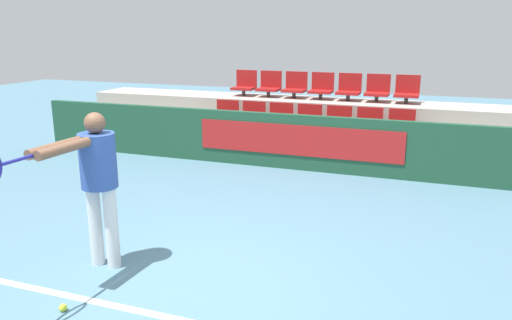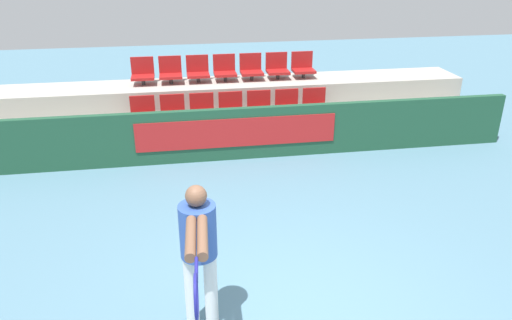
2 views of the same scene
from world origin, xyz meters
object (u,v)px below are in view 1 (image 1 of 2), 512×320
object	(u,v)px
stadium_chair_8	(269,86)
stadium_chair_10	(322,88)
tennis_ball	(63,308)
stadium_chair_6	(401,127)
stadium_chair_13	(407,91)
stadium_chair_5	(369,125)
stadium_chair_9	(295,87)
stadium_chair_1	(252,117)
tennis_player	(94,174)
stadium_chair_0	(226,116)
stadium_chair_3	(308,121)
stadium_chair_2	(280,119)
stadium_chair_11	(349,89)
stadium_chair_7	(245,85)
stadium_chair_4	(338,123)
stadium_chair_12	(377,90)

from	to	relation	value
stadium_chair_8	stadium_chair_10	size ratio (longest dim) A/B	1.00
tennis_ball	stadium_chair_6	bearing A→B (deg)	67.80
stadium_chair_10	stadium_chair_13	world-z (taller)	same
stadium_chair_5	stadium_chair_9	xyz separation A→B (m)	(-1.59, 1.01, 0.48)
stadium_chair_9	stadium_chair_1	bearing A→B (deg)	-117.84
stadium_chair_1	stadium_chair_5	xyz separation A→B (m)	(2.13, 0.00, 0.00)
stadium_chair_1	tennis_player	xyz separation A→B (m)	(0.19, -4.82, 0.26)
stadium_chair_5	stadium_chair_10	world-z (taller)	stadium_chair_10
stadium_chair_0	tennis_player	xyz separation A→B (m)	(0.73, -4.82, 0.26)
stadium_chair_6	stadium_chair_9	bearing A→B (deg)	154.67
stadium_chair_0	stadium_chair_3	world-z (taller)	same
stadium_chair_10	tennis_ball	size ratio (longest dim) A/B	7.66
stadium_chair_2	stadium_chair_5	xyz separation A→B (m)	(1.59, 0.00, 0.00)
stadium_chair_1	stadium_chair_9	xyz separation A→B (m)	(0.53, 1.01, 0.48)
stadium_chair_2	tennis_ball	distance (m)	5.63
stadium_chair_3	tennis_ball	world-z (taller)	stadium_chair_3
stadium_chair_8	tennis_player	size ratio (longest dim) A/B	0.33
stadium_chair_1	stadium_chair_13	bearing A→B (deg)	20.74
stadium_chair_6	stadium_chair_10	xyz separation A→B (m)	(-1.59, 1.01, 0.48)
stadium_chair_6	stadium_chair_3	bearing A→B (deg)	180.00
stadium_chair_11	tennis_player	size ratio (longest dim) A/B	0.33
stadium_chair_1	stadium_chair_7	distance (m)	1.24
tennis_ball	stadium_chair_0	bearing A→B (deg)	99.22
stadium_chair_1	stadium_chair_8	world-z (taller)	stadium_chair_8
stadium_chair_2	stadium_chair_11	distance (m)	1.54
stadium_chair_0	stadium_chair_6	bearing A→B (deg)	0.00
stadium_chair_4	stadium_chair_12	size ratio (longest dim) A/B	1.00
stadium_chair_11	stadium_chair_7	bearing A→B (deg)	180.00
stadium_chair_6	stadium_chair_12	size ratio (longest dim) A/B	1.00
stadium_chair_0	stadium_chair_7	world-z (taller)	stadium_chair_7
stadium_chair_2	stadium_chair_11	bearing A→B (deg)	43.44
stadium_chair_8	tennis_player	bearing A→B (deg)	-88.09
stadium_chair_13	tennis_ball	bearing A→B (deg)	-109.07
stadium_chair_8	tennis_ball	bearing A→B (deg)	-86.74
stadium_chair_2	stadium_chair_10	world-z (taller)	stadium_chair_10
stadium_chair_9	stadium_chair_10	world-z (taller)	same
stadium_chair_0	tennis_player	distance (m)	4.88
stadium_chair_2	stadium_chair_8	distance (m)	1.24
stadium_chair_4	stadium_chair_6	world-z (taller)	same
stadium_chair_5	stadium_chair_9	bearing A→B (deg)	147.74
stadium_chair_11	stadium_chair_10	bearing A→B (deg)	180.00
stadium_chair_4	stadium_chair_7	bearing A→B (deg)	154.67
stadium_chair_9	tennis_ball	bearing A→B (deg)	-91.35
stadium_chair_1	stadium_chair_3	world-z (taller)	same
stadium_chair_0	stadium_chair_2	xyz separation A→B (m)	(1.06, 0.00, 0.00)
stadium_chair_1	tennis_ball	world-z (taller)	stadium_chair_1
stadium_chair_3	stadium_chair_6	xyz separation A→B (m)	(1.59, 0.00, 0.00)
stadium_chair_7	stadium_chair_8	xyz separation A→B (m)	(0.53, 0.00, 0.00)
stadium_chair_5	stadium_chair_1	bearing A→B (deg)	180.00
stadium_chair_3	tennis_player	bearing A→B (deg)	-100.21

